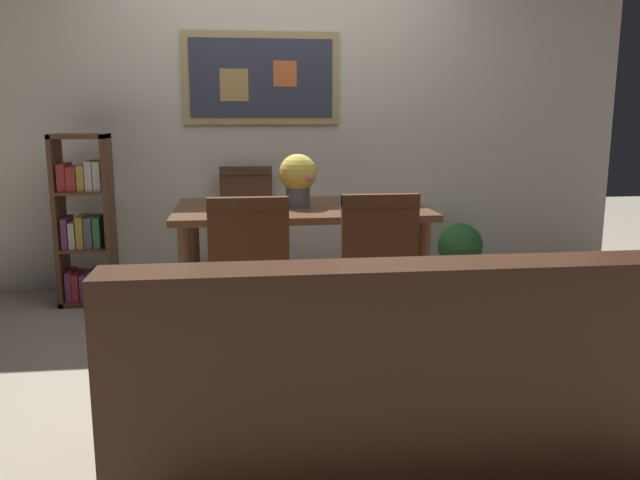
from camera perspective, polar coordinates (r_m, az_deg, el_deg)
name	(u,v)px	position (r m, az deg, el deg)	size (l,w,h in m)	color
ground_plane	(302,349)	(3.67, -1.59, -9.55)	(12.00, 12.00, 0.00)	tan
wall_back_with_painting	(281,111)	(4.91, -3.43, 11.23)	(5.20, 0.14, 2.60)	silver
dining_table	(301,221)	(3.96, -1.71, 1.66)	(1.50, 0.91, 0.74)	brown
dining_chair_near_right	(375,265)	(3.30, 4.87, -2.18)	(0.40, 0.41, 0.91)	brown
dining_chair_near_left	(249,270)	(3.20, -6.25, -2.66)	(0.40, 0.41, 0.91)	brown
dining_chair_far_left	(247,219)	(4.71, -6.44, 1.82)	(0.40, 0.41, 0.91)	brown
leather_couch	(373,391)	(2.40, 4.66, -13.09)	(1.80, 0.84, 0.84)	#472819
bookshelf	(85,226)	(4.68, -19.94, 1.19)	(0.36, 0.28, 1.16)	brown
potted_ivy	(460,255)	(4.93, 12.19, -1.28)	(0.33, 0.33, 0.53)	brown
flower_vase	(298,177)	(3.90, -1.92, 5.54)	(0.23, 0.23, 0.32)	slate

